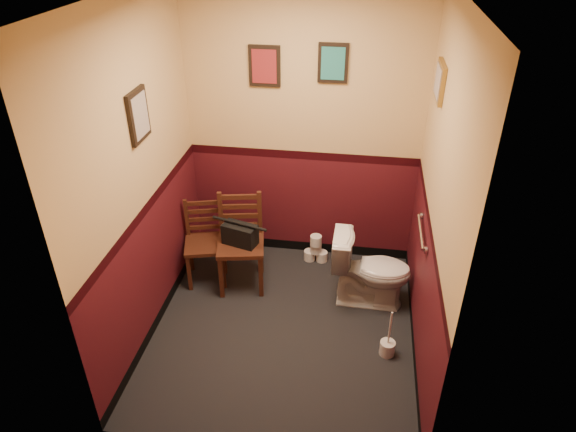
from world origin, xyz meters
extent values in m
cube|color=black|center=(0.00, 0.00, 0.00)|extent=(2.20, 2.40, 0.00)
cube|color=#471018|center=(0.00, 1.20, 1.35)|extent=(2.20, 0.00, 2.70)
cube|color=#471018|center=(0.00, -1.20, 1.35)|extent=(2.20, 0.00, 2.70)
cube|color=#471018|center=(-1.10, 0.00, 1.35)|extent=(0.00, 2.40, 2.70)
cube|color=#471018|center=(1.10, 0.00, 1.35)|extent=(0.00, 2.40, 2.70)
cylinder|color=silver|center=(1.07, 0.25, 0.95)|extent=(0.03, 0.50, 0.03)
cylinder|color=silver|center=(1.09, 0.00, 0.95)|extent=(0.02, 0.06, 0.06)
cylinder|color=silver|center=(1.09, 0.50, 0.95)|extent=(0.02, 0.06, 0.06)
cube|color=black|center=(-0.35, 1.18, 1.95)|extent=(0.28, 0.03, 0.36)
cube|color=maroon|center=(-0.35, 1.17, 1.95)|extent=(0.22, 0.01, 0.30)
cube|color=black|center=(0.25, 1.18, 2.00)|extent=(0.26, 0.03, 0.34)
cube|color=#267A75|center=(0.25, 1.17, 2.00)|extent=(0.20, 0.01, 0.28)
cube|color=black|center=(-1.08, 0.10, 1.85)|extent=(0.03, 0.30, 0.38)
cube|color=#A18E7E|center=(-1.07, 0.10, 1.85)|extent=(0.01, 0.24, 0.31)
cube|color=olive|center=(1.08, 0.60, 2.05)|extent=(0.03, 0.34, 0.28)
cube|color=#A18E7E|center=(1.07, 0.60, 2.05)|extent=(0.01, 0.28, 0.22)
imported|color=white|center=(0.72, 0.48, 0.35)|extent=(0.72, 0.41, 0.70)
cylinder|color=silver|center=(0.89, -0.16, 0.06)|extent=(0.12, 0.12, 0.12)
cylinder|color=silver|center=(0.89, -0.16, 0.27)|extent=(0.02, 0.02, 0.35)
cube|color=#3F1E13|center=(-0.85, 0.59, 0.40)|extent=(0.46, 0.46, 0.04)
cube|color=#3F1E13|center=(-0.96, 0.39, 0.20)|extent=(0.04, 0.04, 0.40)
cube|color=#3F1E13|center=(-1.05, 0.70, 0.20)|extent=(0.04, 0.04, 0.40)
cube|color=#3F1E13|center=(-0.65, 0.47, 0.20)|extent=(0.04, 0.04, 0.40)
cube|color=#3F1E13|center=(-0.74, 0.78, 0.20)|extent=(0.04, 0.04, 0.40)
cube|color=#3F1E13|center=(-1.05, 0.71, 0.60)|extent=(0.04, 0.04, 0.40)
cube|color=#3F1E13|center=(-0.74, 0.79, 0.60)|extent=(0.04, 0.04, 0.40)
cube|color=#3F1E13|center=(-0.89, 0.75, 0.49)|extent=(0.30, 0.10, 0.04)
cube|color=#3F1E13|center=(-0.89, 0.75, 0.58)|extent=(0.30, 0.10, 0.04)
cube|color=#3F1E13|center=(-0.89, 0.75, 0.67)|extent=(0.30, 0.10, 0.04)
cube|color=#3F1E13|center=(-0.89, 0.75, 0.76)|extent=(0.30, 0.10, 0.04)
cube|color=#3F1E13|center=(-0.49, 0.55, 0.46)|extent=(0.50, 0.50, 0.04)
cube|color=#3F1E13|center=(-0.64, 0.34, 0.23)|extent=(0.05, 0.05, 0.46)
cube|color=#3F1E13|center=(-0.71, 0.70, 0.23)|extent=(0.05, 0.05, 0.46)
cube|color=#3F1E13|center=(-0.28, 0.40, 0.23)|extent=(0.05, 0.05, 0.46)
cube|color=#3F1E13|center=(-0.35, 0.76, 0.23)|extent=(0.05, 0.05, 0.46)
cube|color=#3F1E13|center=(-0.71, 0.70, 0.69)|extent=(0.05, 0.04, 0.46)
cube|color=#3F1E13|center=(-0.35, 0.77, 0.69)|extent=(0.05, 0.04, 0.46)
cube|color=#3F1E13|center=(-0.53, 0.73, 0.56)|extent=(0.34, 0.09, 0.05)
cube|color=#3F1E13|center=(-0.53, 0.73, 0.66)|extent=(0.34, 0.09, 0.05)
cube|color=#3F1E13|center=(-0.53, 0.73, 0.76)|extent=(0.34, 0.09, 0.05)
cube|color=#3F1E13|center=(-0.53, 0.73, 0.86)|extent=(0.34, 0.09, 0.05)
cube|color=black|center=(-0.49, 0.55, 0.58)|extent=(0.34, 0.24, 0.20)
cylinder|color=black|center=(-0.49, 0.55, 0.69)|extent=(0.27, 0.10, 0.03)
cylinder|color=silver|center=(0.11, 1.04, 0.05)|extent=(0.12, 0.12, 0.11)
cylinder|color=silver|center=(0.23, 1.04, 0.05)|extent=(0.12, 0.12, 0.11)
cylinder|color=silver|center=(0.17, 1.03, 0.16)|extent=(0.12, 0.12, 0.11)
cylinder|color=silver|center=(0.17, 1.01, 0.26)|extent=(0.12, 0.12, 0.11)
camera|label=1|loc=(0.53, -3.26, 3.18)|focal=32.00mm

